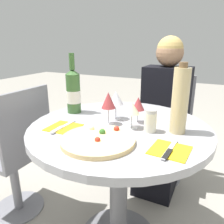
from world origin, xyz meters
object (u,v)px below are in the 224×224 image
Objects in this scene: wine_bottle at (73,91)px; chair_empty_side at (17,156)px; dining_table at (119,154)px; seated_diner at (162,122)px; tall_carafe at (180,101)px; chair_behind_diner at (165,129)px; pizza_large at (98,140)px.

chair_empty_side is at bearing -155.55° from wine_bottle.
chair_empty_side is at bearing -173.25° from dining_table.
seated_diner is at bearing -45.46° from chair_empty_side.
chair_empty_side is at bearing -172.91° from tall_carafe.
wine_bottle is 1.07× the size of tall_carafe.
dining_table is 0.76× the size of seated_diner.
wine_bottle is (-0.42, -0.60, 0.33)m from seated_diner.
chair_behind_diner is 2.57× the size of wine_bottle.
dining_table is 0.46m from wine_bottle.
chair_behind_diner is at bearing 105.12° from tall_carafe.
chair_empty_side is 1.11m from tall_carafe.
wine_bottle reaches higher than tall_carafe.
tall_carafe is (0.63, -0.04, 0.03)m from wine_bottle.
tall_carafe reaches higher than chair_empty_side.
wine_bottle is (-0.42, -0.75, 0.44)m from chair_behind_diner.
tall_carafe reaches higher than pizza_large.
tall_carafe is at bearing 108.34° from seated_diner.
seated_diner reaches higher than chair_behind_diner.
tall_carafe reaches higher than dining_table.
tall_carafe is (0.29, 0.04, 0.33)m from dining_table.
pizza_large is 0.91× the size of wine_bottle.
pizza_large is (0.00, -0.22, 0.18)m from dining_table.
chair_empty_side reaches higher than pizza_large.
seated_diner is at bearing 83.84° from dining_table.
tall_carafe is at bearing 7.94° from dining_table.
dining_table is 2.88× the size of pizza_large.
chair_empty_side is at bearing 49.50° from chair_behind_diner.
chair_behind_diner is (0.07, 0.83, -0.14)m from dining_table.
wine_bottle is (0.37, 0.17, 0.44)m from chair_empty_side.
pizza_large is at bearing -101.23° from chair_empty_side.
pizza_large is at bearing -137.39° from tall_carafe.
seated_diner is 0.80m from wine_bottle.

